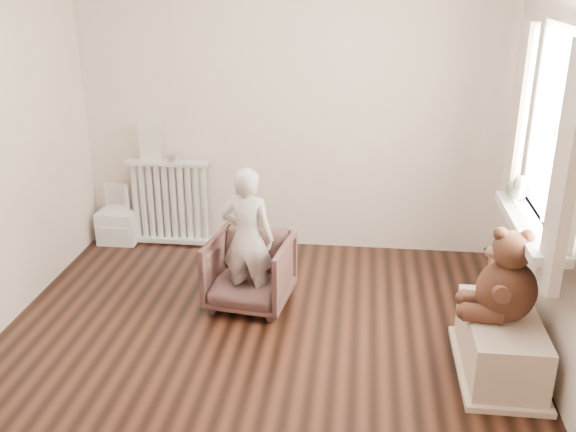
# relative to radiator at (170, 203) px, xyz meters

# --- Properties ---
(floor) EXTENTS (3.60, 3.60, 0.01)m
(floor) POSITION_rel_radiator_xyz_m (1.06, -1.68, -0.39)
(floor) COLOR black
(floor) RESTS_ON ground
(back_wall) EXTENTS (3.60, 0.02, 2.60)m
(back_wall) POSITION_rel_radiator_xyz_m (1.06, 0.12, 0.91)
(back_wall) COLOR white
(back_wall) RESTS_ON ground
(front_wall) EXTENTS (3.60, 0.02, 2.60)m
(front_wall) POSITION_rel_radiator_xyz_m (1.06, -3.48, 0.91)
(front_wall) COLOR white
(front_wall) RESTS_ON ground
(window) EXTENTS (0.03, 0.90, 1.10)m
(window) POSITION_rel_radiator_xyz_m (2.82, -1.38, 1.06)
(window) COLOR white
(window) RESTS_ON right_wall
(window_sill) EXTENTS (0.22, 1.10, 0.06)m
(window_sill) POSITION_rel_radiator_xyz_m (2.73, -1.38, 0.48)
(window_sill) COLOR silver
(window_sill) RESTS_ON right_wall
(curtain_left) EXTENTS (0.06, 0.26, 1.30)m
(curtain_left) POSITION_rel_radiator_xyz_m (2.71, -1.95, 1.00)
(curtain_left) COLOR beige
(curtain_left) RESTS_ON right_wall
(curtain_right) EXTENTS (0.06, 0.26, 1.30)m
(curtain_right) POSITION_rel_radiator_xyz_m (2.71, -0.81, 1.00)
(curtain_right) COLOR beige
(curtain_right) RESTS_ON right_wall
(radiator) EXTENTS (0.74, 0.14, 0.78)m
(radiator) POSITION_rel_radiator_xyz_m (0.00, 0.00, 0.00)
(radiator) COLOR silver
(radiator) RESTS_ON floor
(paper_doll) EXTENTS (0.20, 0.02, 0.33)m
(paper_doll) POSITION_rel_radiator_xyz_m (-0.14, 0.00, 0.55)
(paper_doll) COLOR beige
(paper_doll) RESTS_ON radiator
(tin_a) EXTENTS (0.10, 0.10, 0.06)m
(tin_a) POSITION_rel_radiator_xyz_m (0.06, 0.00, 0.42)
(tin_a) COLOR #A59E8C
(tin_a) RESTS_ON radiator
(toy_vanity) EXTENTS (0.34, 0.25, 0.54)m
(toy_vanity) POSITION_rel_radiator_xyz_m (-0.49, -0.03, -0.11)
(toy_vanity) COLOR silver
(toy_vanity) RESTS_ON floor
(armchair) EXTENTS (0.65, 0.66, 0.54)m
(armchair) POSITION_rel_radiator_xyz_m (0.90, -1.03, -0.12)
(armchair) COLOR #50312D
(armchair) RESTS_ON floor
(child) EXTENTS (0.42, 0.31, 1.06)m
(child) POSITION_rel_radiator_xyz_m (0.90, -1.08, 0.16)
(child) COLOR beige
(child) RESTS_ON armchair
(toy_bench) EXTENTS (0.43, 0.81, 0.38)m
(toy_bench) POSITION_rel_radiator_xyz_m (2.58, -1.68, -0.19)
(toy_bench) COLOR beige
(toy_bench) RESTS_ON floor
(teddy_bear) EXTENTS (0.50, 0.40, 0.57)m
(teddy_bear) POSITION_rel_radiator_xyz_m (2.57, -1.67, 0.28)
(teddy_bear) COLOR #321910
(teddy_bear) RESTS_ON toy_bench
(plush_cat) EXTENTS (0.23, 0.27, 0.20)m
(plush_cat) POSITION_rel_radiator_xyz_m (2.72, -1.00, 0.61)
(plush_cat) COLOR #6B675B
(plush_cat) RESTS_ON window_sill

